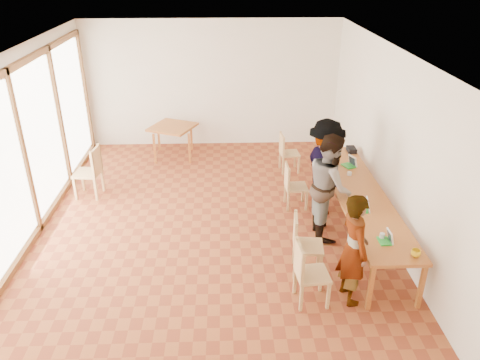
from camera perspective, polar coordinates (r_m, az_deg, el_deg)
The scene contains 25 objects.
ground at distance 8.23m, azimuth -3.61°, elevation -5.76°, with size 8.00×8.00×0.00m, color brown.
wall_back at distance 11.36m, azimuth -3.42°, elevation 11.57°, with size 6.00×0.10×3.00m, color white.
wall_front at distance 4.13m, azimuth -5.35°, elevation -17.42°, with size 6.00×0.10×3.00m, color white.
wall_right at distance 8.03m, azimuth 18.06°, elevation 4.07°, with size 0.10×8.00×3.00m, color white.
window_wall at distance 8.20m, azimuth -25.10°, elevation 3.30°, with size 0.10×8.00×3.00m, color white.
ceiling at distance 7.12m, azimuth -4.31°, elevation 15.36°, with size 6.00×8.00×0.04m, color white.
communal_table at distance 8.01m, azimuth 14.39°, elevation -1.77°, with size 0.80×4.00×0.75m.
side_table at distance 10.89m, azimuth -8.21°, elevation 6.14°, with size 0.90×0.90×0.75m.
chair_near at distance 6.37m, azimuth 8.02°, elevation -10.51°, with size 0.46×0.46×0.49m.
chair_mid at distance 6.92m, azimuth 7.52°, elevation -7.11°, with size 0.48×0.48×0.50m.
chair_far at distance 8.67m, azimuth 6.31°, elevation -0.19°, with size 0.41×0.41×0.45m.
chair_empty at distance 10.11m, azimuth 5.60°, elevation 3.81°, with size 0.43×0.43×0.46m.
chair_spare at distance 9.41m, azimuth -17.61°, elevation 1.55°, with size 0.52×0.52×0.54m.
person_near at distance 6.41m, azimuth 13.68°, elevation -8.18°, with size 0.59×0.38×1.61m, color gray.
person_mid at distance 7.78m, azimuth 10.85°, elevation -0.70°, with size 0.87×0.68×1.78m, color gray.
person_far at distance 8.44m, azimuth 10.28°, elevation 1.52°, with size 1.14×0.66×1.77m, color gray.
laptop_near at distance 6.76m, azimuth 17.49°, elevation -6.84°, with size 0.19×0.22×0.18m.
laptop_mid at distance 7.46m, azimuth 15.01°, elevation -3.18°, with size 0.23×0.26×0.19m.
laptop_far at distance 8.91m, azimuth 13.31°, elevation 2.00°, with size 0.28×0.29×0.20m.
yellow_mug at distance 6.58m, azimuth 20.64°, elevation -8.35°, with size 0.13×0.13×0.10m, color yellow.
green_bottle at distance 8.83m, azimuth 11.79°, elevation 2.54°, with size 0.07×0.07×0.28m, color #1E6825.
clear_glass at distance 6.80m, azimuth 16.93°, elevation -6.58°, with size 0.07×0.07×0.09m, color silver.
condiment_cup at distance 8.55m, azimuth 13.20°, elevation 0.77°, with size 0.08×0.08×0.06m, color white.
pink_phone at distance 7.79m, azimuth 13.89°, elevation -2.11°, with size 0.05×0.10×0.01m, color #EE5385.
black_pouch at distance 9.57m, azimuth 13.43°, elevation 3.62°, with size 0.16×0.26×0.09m, color black.
Camera 1 is at (0.26, -6.99, 4.34)m, focal length 35.00 mm.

